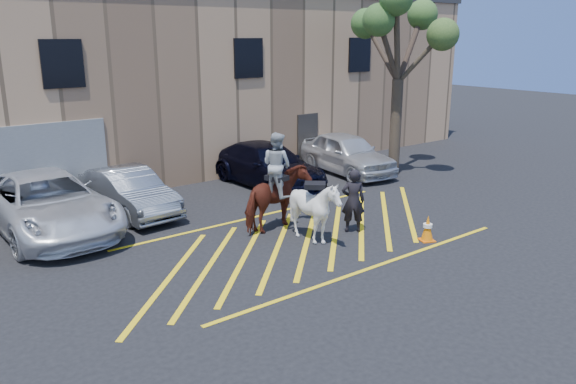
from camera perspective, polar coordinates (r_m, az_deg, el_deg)
ground at (r=15.88m, az=1.32°, el=-4.49°), size 90.00×90.00×0.00m
car_white_pickup at (r=17.37m, az=-23.25°, el=-1.09°), size 2.98×6.15×1.69m
car_silver_sedan at (r=18.32m, az=-15.89°, el=0.02°), size 1.83×4.46×1.44m
car_blue_suv at (r=21.00m, az=-2.10°, el=2.75°), size 2.33×5.41×1.55m
car_white_suv at (r=23.03m, az=5.97°, el=3.95°), size 2.50×5.02×1.64m
handler at (r=16.06m, az=6.63°, el=-0.90°), size 0.80×0.76×1.85m
warehouse at (r=25.42m, az=-16.25°, el=10.97°), size 32.42×10.20×7.30m
hatching_zone at (r=15.67m, az=2.02°, el=-4.77°), size 12.60×5.12×0.01m
mounted_bay at (r=16.10m, az=-1.13°, el=0.09°), size 2.33×1.45×2.85m
saddled_white at (r=15.19m, az=2.73°, el=-1.85°), size 2.16×2.18×1.79m
traffic_cone at (r=15.88m, az=13.99°, el=-3.58°), size 0.50×0.50×0.73m
tree at (r=22.62m, az=11.35°, el=15.95°), size 3.99×4.37×7.31m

